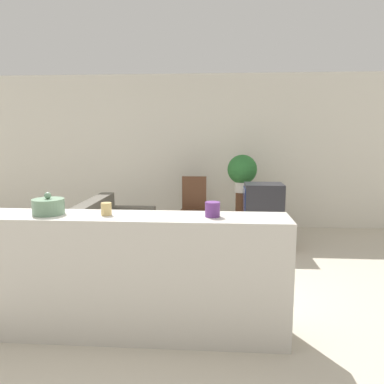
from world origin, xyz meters
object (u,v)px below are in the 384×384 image
object	(u,v)px
decorative_bowl	(48,206)
potted_plant	(242,171)
television	(263,203)
couch	(108,241)
wooden_chair	(194,205)

from	to	relation	value
decorative_bowl	potted_plant	bearing A→B (deg)	60.65
television	decorative_bowl	xyz separation A→B (m)	(-2.03, -2.47, 0.40)
couch	wooden_chair	size ratio (longest dim) A/B	2.03
couch	wooden_chair	bearing A→B (deg)	49.51
television	wooden_chair	world-z (taller)	wooden_chair
television	potted_plant	world-z (taller)	potted_plant
wooden_chair	decorative_bowl	world-z (taller)	decorative_bowl
television	wooden_chair	bearing A→B (deg)	152.44
television	decorative_bowl	distance (m)	3.22
television	potted_plant	bearing A→B (deg)	112.25
television	wooden_chair	size ratio (longest dim) A/B	0.57
couch	potted_plant	bearing A→B (deg)	36.35
couch	potted_plant	size ratio (longest dim) A/B	3.30
wooden_chair	decorative_bowl	distance (m)	3.22
potted_plant	wooden_chair	bearing A→B (deg)	-171.80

